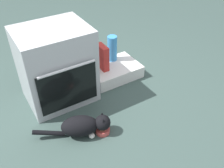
{
  "coord_description": "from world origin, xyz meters",
  "views": [
    {
      "loc": [
        -0.61,
        -1.59,
        1.69
      ],
      "look_at": [
        0.38,
        0.01,
        0.25
      ],
      "focal_mm": 39.69,
      "sensor_mm": 36.0,
      "label": 1
    }
  ],
  "objects_px": {
    "oven": "(56,66)",
    "cereal_box": "(102,57)",
    "cat": "(84,125)",
    "water_bottle": "(112,48)",
    "food_bowl": "(103,130)",
    "pantry_cabinet": "(114,71)"
  },
  "relations": [
    {
      "from": "oven",
      "to": "cereal_box",
      "type": "bearing_deg",
      "value": 5.59
    },
    {
      "from": "oven",
      "to": "water_bottle",
      "type": "relative_size",
      "value": 2.55
    },
    {
      "from": "oven",
      "to": "cat",
      "type": "xyz_separation_m",
      "value": [
        -0.03,
        -0.59,
        -0.27
      ]
    },
    {
      "from": "water_bottle",
      "to": "cat",
      "type": "bearing_deg",
      "value": -135.18
    },
    {
      "from": "pantry_cabinet",
      "to": "cat",
      "type": "relative_size",
      "value": 0.91
    },
    {
      "from": "oven",
      "to": "cat",
      "type": "distance_m",
      "value": 0.66
    },
    {
      "from": "cat",
      "to": "water_bottle",
      "type": "distance_m",
      "value": 1.07
    },
    {
      "from": "pantry_cabinet",
      "to": "water_bottle",
      "type": "distance_m",
      "value": 0.26
    },
    {
      "from": "oven",
      "to": "food_bowl",
      "type": "height_order",
      "value": "oven"
    },
    {
      "from": "food_bowl",
      "to": "pantry_cabinet",
      "type": "bearing_deg",
      "value": 51.57
    },
    {
      "from": "pantry_cabinet",
      "to": "food_bowl",
      "type": "bearing_deg",
      "value": -128.43
    },
    {
      "from": "food_bowl",
      "to": "cereal_box",
      "type": "height_order",
      "value": "cereal_box"
    },
    {
      "from": "cat",
      "to": "oven",
      "type": "bearing_deg",
      "value": 111.43
    },
    {
      "from": "food_bowl",
      "to": "cereal_box",
      "type": "bearing_deg",
      "value": 59.83
    },
    {
      "from": "water_bottle",
      "to": "cereal_box",
      "type": "height_order",
      "value": "water_bottle"
    },
    {
      "from": "cat",
      "to": "cereal_box",
      "type": "distance_m",
      "value": 0.88
    },
    {
      "from": "pantry_cabinet",
      "to": "oven",
      "type": "bearing_deg",
      "value": -177.92
    },
    {
      "from": "food_bowl",
      "to": "cat",
      "type": "relative_size",
      "value": 0.2
    },
    {
      "from": "cat",
      "to": "cereal_box",
      "type": "height_order",
      "value": "cereal_box"
    },
    {
      "from": "oven",
      "to": "pantry_cabinet",
      "type": "bearing_deg",
      "value": 2.08
    },
    {
      "from": "pantry_cabinet",
      "to": "food_bowl",
      "type": "relative_size",
      "value": 4.47
    },
    {
      "from": "pantry_cabinet",
      "to": "water_bottle",
      "type": "xyz_separation_m",
      "value": [
        0.05,
        0.12,
        0.22
      ]
    }
  ]
}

